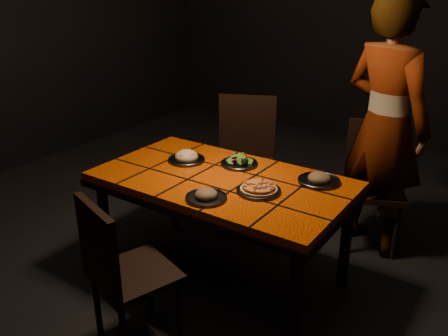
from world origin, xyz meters
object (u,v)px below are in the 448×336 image
Objects in this scene: chair_far_right at (374,176)px; plate_pizza at (259,189)px; dining_table at (222,189)px; chair_near at (119,267)px; diner at (385,126)px; plate_pasta at (186,158)px; chair_far_left at (245,152)px.

plate_pizza is (-0.35, -1.13, 0.23)m from chair_far_right.
chair_far_right is at bearing 58.61° from dining_table.
chair_near is 3.42× the size of plate_pizza.
plate_pasta is (-1.06, -0.93, -0.18)m from diner.
chair_near is 0.48× the size of diner.
plate_pasta is (-1.02, -0.97, 0.23)m from chair_far_right.
diner is (0.05, -0.04, 0.41)m from chair_far_right.
chair_far_right is at bearing -21.06° from diner.
diner is at bearing 41.05° from plate_pasta.
chair_far_right is (0.72, 1.92, 0.02)m from chair_near.
plate_pizza is at bearing -78.72° from chair_far_left.
chair_far_left reaches higher than chair_near.
chair_far_right is 1.20m from plate_pizza.
chair_far_left is at bearing -62.45° from chair_near.
chair_near is at bearing 89.41° from diner.
dining_table is 0.91m from chair_far_left.
chair_far_left is at bearing 125.85° from plate_pizza.
diner reaches higher than chair_far_right.
plate_pasta is (-0.02, -0.74, 0.18)m from chair_far_left.
chair_near is 1.03m from plate_pasta.
dining_table is 1.26m from chair_far_right.
chair_far_right is at bearing 43.56° from plate_pasta.
chair_far_left is 1.12m from diner.
chair_far_right is 3.55× the size of plate_pizza.
chair_far_left is at bearing 88.35° from plate_pasta.
dining_table is at bearing -76.47° from chair_near.
plate_pasta is at bearing -158.51° from chair_far_right.
chair_far_left is (-0.34, 0.84, -0.08)m from dining_table.
chair_near is at bearing -94.83° from dining_table.
diner reaches higher than plate_pasta.
chair_far_right reaches higher than chair_near.
diner is 7.43× the size of plate_pasta.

